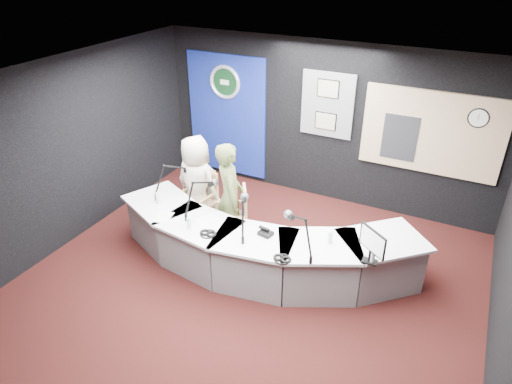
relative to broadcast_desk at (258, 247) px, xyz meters
The scene contains 31 objects.
ground 0.67m from the broadcast_desk, 84.81° to the right, with size 6.00×6.00×0.00m, color black.
ceiling 2.49m from the broadcast_desk, 84.81° to the right, with size 6.00×6.00×0.02m, color silver.
wall_back 2.66m from the broadcast_desk, 88.83° to the left, with size 6.00×0.02×2.80m, color black.
wall_left 3.17m from the broadcast_desk, 169.44° to the right, with size 0.02×6.00×2.80m, color black.
broadcast_desk is the anchor object (origin of this frame).
backdrop_panel 3.17m from the broadcast_desk, 127.40° to the left, with size 1.60×0.05×2.30m, color navy.
agency_seal 3.38m from the broadcast_desk, 127.86° to the left, with size 0.63×0.63×0.07m, color silver.
seal_center 3.38m from the broadcast_desk, 127.80° to the left, with size 0.48×0.48×0.01m, color #0E3317.
pinboard 2.79m from the broadcast_desk, 87.63° to the left, with size 0.90×0.04×1.10m, color slate.
framed_photo_upper 2.91m from the broadcast_desk, 87.60° to the left, with size 0.34×0.02×0.27m, color gray.
framed_photo_lower 2.63m from the broadcast_desk, 87.60° to the left, with size 0.34×0.02×0.27m, color gray.
booth_window_frame 3.24m from the broadcast_desk, 53.36° to the left, with size 2.12×0.06×1.32m, color tan.
booth_glow 3.23m from the broadcast_desk, 53.24° to the left, with size 2.00×0.02×1.20m, color #DBB18A.
equipment_rack 2.93m from the broadcast_desk, 60.54° to the left, with size 0.55×0.02×0.75m, color black.
wall_clock 3.71m from the broadcast_desk, 44.88° to the left, with size 0.28×0.28×0.01m, color white.
armchair_left 1.45m from the broadcast_desk, 157.93° to the left, with size 0.48×0.48×0.85m, color tan, non-canonical shape.
armchair_right 0.71m from the broadcast_desk, 151.44° to the left, with size 0.49×0.49×0.86m, color tan, non-canonical shape.
draped_jacket 1.62m from the broadcast_desk, 150.51° to the left, with size 0.50×0.10×0.70m, color #696659.
person_man 1.51m from the broadcast_desk, 157.93° to the left, with size 0.78×0.51×1.60m, color beige.
person_woman 0.86m from the broadcast_desk, 151.44° to the left, with size 0.62×0.41×1.70m, color #535D30.
computer_monitor 1.73m from the broadcast_desk, ahead, with size 0.44×0.03×0.30m, color black.
desk_phone 0.48m from the broadcast_desk, 40.40° to the right, with size 0.18×0.14×0.04m, color black.
headphones_near 0.92m from the broadcast_desk, 42.48° to the right, with size 0.23×0.23×0.04m, color black.
headphones_far 0.80m from the broadcast_desk, 133.33° to the right, with size 0.24×0.24×0.04m, color black.
paper_stack 1.39m from the broadcast_desk, 161.57° to the right, with size 0.21×0.30×0.00m, color white.
notepad 0.82m from the broadcast_desk, 163.66° to the right, with size 0.22×0.31×0.00m, color white.
boom_mic_a 1.67m from the broadcast_desk, behind, with size 0.41×0.67×0.60m, color black, non-canonical shape.
boom_mic_b 1.11m from the broadcast_desk, behind, with size 0.23×0.73×0.60m, color black, non-canonical shape.
boom_mic_c 0.71m from the broadcast_desk, 117.83° to the right, with size 0.39×0.68×0.60m, color black, non-canonical shape.
boom_mic_d 1.02m from the broadcast_desk, 21.26° to the right, with size 0.60×0.52×0.60m, color black, non-canonical shape.
water_bottles 0.52m from the broadcast_desk, 85.90° to the right, with size 3.25×0.58×0.18m, color silver, non-canonical shape.
Camera 1 is at (2.28, -4.15, 4.19)m, focal length 32.00 mm.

